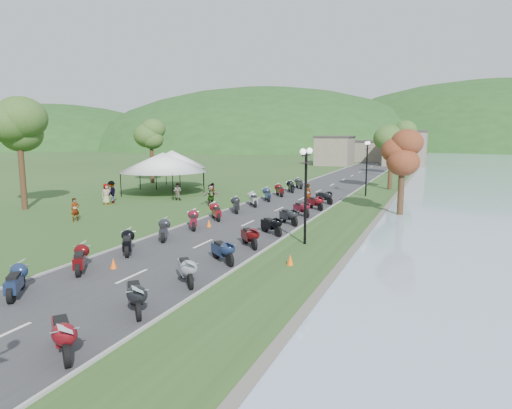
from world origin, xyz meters
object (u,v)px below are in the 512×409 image
(vendor_tent_main, at_px, (163,174))
(pedestrian_b, at_px, (178,200))
(pedestrian_c, at_px, (112,203))
(pedestrian_a, at_px, (76,221))

(vendor_tent_main, height_order, pedestrian_b, vendor_tent_main)
(pedestrian_b, height_order, pedestrian_c, pedestrian_c)
(pedestrian_c, bearing_deg, pedestrian_b, 111.53)
(vendor_tent_main, bearing_deg, pedestrian_c, -99.28)
(pedestrian_a, bearing_deg, pedestrian_c, 47.34)
(pedestrian_b, bearing_deg, pedestrian_c, 30.82)
(pedestrian_a, xyz_separation_m, pedestrian_b, (1.15, 10.83, 0.00))
(pedestrian_c, bearing_deg, vendor_tent_main, 152.01)
(pedestrian_b, bearing_deg, vendor_tent_main, -49.32)
(pedestrian_b, relative_size, pedestrian_c, 0.82)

